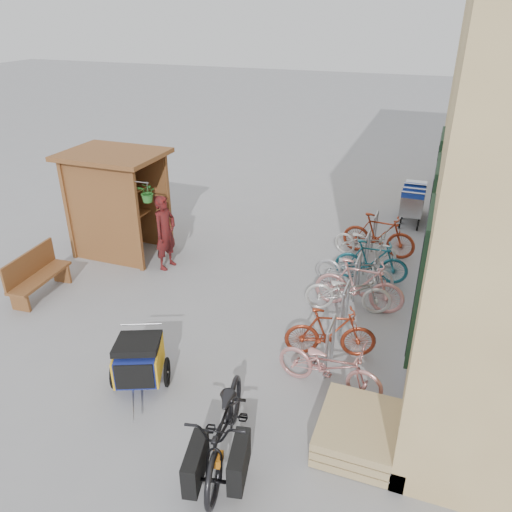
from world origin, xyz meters
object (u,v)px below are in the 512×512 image
(bench, at_px, (36,274))
(bike_4, at_px, (355,269))
(shopping_carts, at_px, (413,198))
(bike_3, at_px, (359,285))
(pallet_stack, at_px, (357,431))
(bike_7, at_px, (379,235))
(child_trailer, at_px, (139,359))
(bike_1, at_px, (330,332))
(bike_0, at_px, (330,366))
(kiosk, at_px, (113,189))
(bike_5, at_px, (371,261))
(person_kiosk, at_px, (165,232))
(bike_2, at_px, (348,291))
(bike_6, at_px, (365,243))
(cargo_bike, at_px, (225,428))

(bench, xyz_separation_m, bike_4, (5.88, 2.49, -0.05))
(shopping_carts, bearing_deg, bike_3, -96.63)
(pallet_stack, relative_size, bike_7, 0.72)
(child_trailer, relative_size, bike_4, 0.91)
(bike_1, xyz_separation_m, bike_4, (-0.03, 2.37, -0.03))
(bench, relative_size, bike_0, 0.90)
(bike_7, bearing_deg, kiosk, 112.81)
(bike_5, bearing_deg, pallet_stack, -176.58)
(kiosk, bearing_deg, shopping_carts, 35.23)
(shopping_carts, height_order, person_kiosk, person_kiosk)
(shopping_carts, distance_m, bike_2, 5.17)
(person_kiosk, xyz_separation_m, bike_6, (4.06, 1.89, -0.43))
(cargo_bike, distance_m, bike_2, 4.09)
(kiosk, distance_m, bike_3, 5.82)
(pallet_stack, height_order, bench, bench)
(bench, height_order, bike_6, bench)
(bench, relative_size, shopping_carts, 0.91)
(child_trailer, bearing_deg, shopping_carts, 45.18)
(bike_2, distance_m, bike_5, 1.36)
(shopping_carts, height_order, cargo_bike, shopping_carts)
(bench, relative_size, bike_7, 0.90)
(kiosk, height_order, bike_4, kiosk)
(bike_2, bearing_deg, bike_1, 168.09)
(pallet_stack, distance_m, bench, 6.87)
(shopping_carts, bearing_deg, kiosk, -144.77)
(cargo_bike, relative_size, person_kiosk, 1.26)
(bike_0, bearing_deg, bike_6, 11.21)
(child_trailer, xyz_separation_m, bike_6, (2.52, 5.45, -0.07))
(cargo_bike, bearing_deg, bike_4, 69.69)
(kiosk, xyz_separation_m, shopping_carts, (6.28, 4.43, -0.93))
(kiosk, bearing_deg, bench, -100.01)
(bench, height_order, bike_7, bike_7)
(bike_1, xyz_separation_m, bike_7, (0.21, 4.09, 0.05))
(person_kiosk, bearing_deg, bench, 145.79)
(bike_5, relative_size, bike_6, 0.99)
(kiosk, height_order, shopping_carts, kiosk)
(bike_4, bearing_deg, bike_6, 3.76)
(bike_2, xyz_separation_m, bike_3, (0.18, 0.15, 0.09))
(bike_5, relative_size, bike_7, 0.91)
(kiosk, height_order, bench, kiosk)
(cargo_bike, bearing_deg, child_trailer, 142.78)
(bike_1, height_order, bike_3, bike_3)
(bench, height_order, bike_2, bench)
(person_kiosk, height_order, bike_0, person_kiosk)
(cargo_bike, relative_size, bike_4, 1.31)
(bike_5, bearing_deg, bike_3, 174.25)
(pallet_stack, distance_m, bike_1, 1.91)
(kiosk, distance_m, bench, 2.53)
(bike_3, distance_m, bike_4, 0.80)
(bike_6, bearing_deg, bike_1, -161.58)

